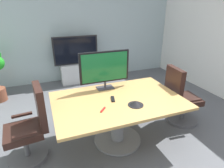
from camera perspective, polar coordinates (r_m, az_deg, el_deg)
name	(u,v)px	position (r m, az deg, el deg)	size (l,w,h in m)	color
ground_plane	(125,146)	(3.16, 4.01, -18.16)	(7.61, 7.61, 0.00)	#515459
wall_back_glass_partition	(77,32)	(5.60, -10.39, 15.10)	(5.82, 0.10, 2.71)	#9EB2B7
conference_table	(118,110)	(2.94, 1.76, -7.75)	(1.92, 1.26, 0.76)	#B2894C
office_chair_left	(31,130)	(2.94, -23.30, -12.67)	(0.62, 0.60, 1.09)	#4C4C51
office_chair_right	(180,100)	(3.68, 19.86, -4.66)	(0.62, 0.60, 1.09)	#4C4C51
tv_monitor	(105,68)	(3.10, -2.21, 4.85)	(0.84, 0.18, 0.64)	#333338
wall_display_unit	(77,67)	(5.42, -10.52, 4.96)	(1.20, 0.36, 1.31)	#B7BABC
conference_phone	(136,103)	(2.70, 7.18, -5.76)	(0.22, 0.22, 0.07)	black
remote_control	(113,99)	(2.84, 0.25, -4.54)	(0.05, 0.17, 0.02)	black
whiteboard_marker	(103,110)	(2.57, -2.72, -7.70)	(0.13, 0.02, 0.02)	red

